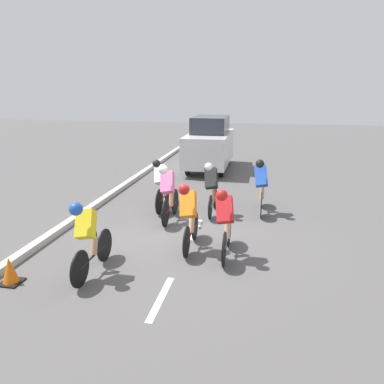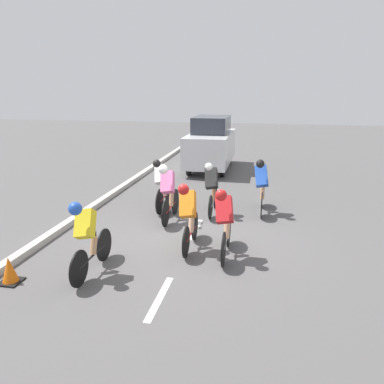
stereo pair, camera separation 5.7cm
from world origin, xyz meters
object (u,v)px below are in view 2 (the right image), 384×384
object	(u,v)px
cyclist_yellow	(87,235)
traffic_cone	(9,270)
cyclist_pink	(168,191)
cyclist_orange	(188,214)
cyclist_white	(162,183)
support_car	(211,143)
cyclist_red	(225,221)
cyclist_black	(212,187)
cyclist_blue	(262,185)

from	to	relation	value
cyclist_yellow	traffic_cone	size ratio (longest dim) A/B	3.48
cyclist_pink	cyclist_orange	distance (m)	1.88
cyclist_white	traffic_cone	xyz separation A→B (m)	(1.52, 4.60, -0.54)
cyclist_white	support_car	bearing A→B (deg)	-95.07
cyclist_white	support_car	distance (m)	5.84
cyclist_orange	support_car	bearing A→B (deg)	-84.67
cyclist_pink	cyclist_red	bearing A→B (deg)	131.37
cyclist_black	cyclist_pink	bearing A→B (deg)	36.66
cyclist_black	cyclist_red	distance (m)	2.73
cyclist_red	support_car	bearing A→B (deg)	-79.63
cyclist_red	cyclist_yellow	distance (m)	2.67
cyclist_red	traffic_cone	size ratio (longest dim) A/B	3.39
cyclist_white	traffic_cone	distance (m)	4.87
cyclist_red	cyclist_blue	distance (m)	3.09
cyclist_pink	cyclist_black	xyz separation A→B (m)	(-1.02, -0.76, -0.04)
support_car	cyclist_blue	bearing A→B (deg)	111.85
cyclist_orange	cyclist_red	bearing A→B (deg)	164.04
cyclist_white	cyclist_red	bearing A→B (deg)	126.74
cyclist_red	cyclist_orange	distance (m)	0.82
cyclist_red	cyclist_blue	size ratio (longest dim) A/B	1.00
cyclist_pink	cyclist_red	size ratio (longest dim) A/B	1.04
cyclist_yellow	cyclist_orange	xyz separation A→B (m)	(-1.58, -1.46, 0.01)
cyclist_yellow	traffic_cone	world-z (taller)	cyclist_yellow
support_car	cyclist_yellow	bearing A→B (deg)	85.36
cyclist_white	support_car	xyz separation A→B (m)	(-0.52, -5.80, 0.33)
cyclist_white	cyclist_orange	size ratio (longest dim) A/B	1.06
cyclist_yellow	cyclist_pink	bearing A→B (deg)	-102.69
cyclist_red	traffic_cone	xyz separation A→B (m)	(3.61, 1.80, -0.55)
cyclist_red	support_car	distance (m)	8.75
cyclist_blue	cyclist_orange	bearing A→B (deg)	62.43
traffic_cone	cyclist_pink	bearing A→B (deg)	-117.75
cyclist_orange	traffic_cone	xyz separation A→B (m)	(2.82, 2.03, -0.57)
cyclist_pink	cyclist_yellow	xyz separation A→B (m)	(0.70, 3.13, -0.02)
cyclist_white	support_car	size ratio (longest dim) A/B	0.42
support_car	traffic_cone	size ratio (longest dim) A/B	8.40
cyclist_yellow	support_car	xyz separation A→B (m)	(-0.80, -9.83, 0.32)
cyclist_black	cyclist_red	world-z (taller)	cyclist_red
cyclist_orange	traffic_cone	bearing A→B (deg)	35.73
cyclist_black	traffic_cone	bearing A→B (deg)	56.37
cyclist_white	traffic_cone	size ratio (longest dim) A/B	3.49
cyclist_pink	cyclist_black	size ratio (longest dim) A/B	1.05
support_car	cyclist_white	bearing A→B (deg)	84.93
cyclist_red	traffic_cone	world-z (taller)	cyclist_red
cyclist_white	cyclist_yellow	xyz separation A→B (m)	(0.28, 4.03, 0.02)
cyclist_blue	support_car	bearing A→B (deg)	-68.15
cyclist_red	cyclist_yellow	xyz separation A→B (m)	(2.37, 1.23, -0.00)
cyclist_blue	traffic_cone	distance (m)	6.47
support_car	traffic_cone	distance (m)	10.64
cyclist_blue	cyclist_white	bearing A→B (deg)	4.58
cyclist_black	cyclist_blue	bearing A→B (deg)	-164.40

